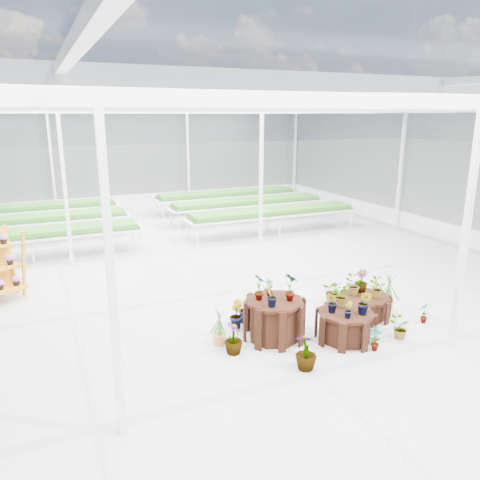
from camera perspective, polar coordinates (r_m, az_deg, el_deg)
name	(u,v)px	position (r m, az deg, el deg)	size (l,w,h in m)	color
ground_plane	(221,297)	(11.10, -2.34, -6.95)	(24.00, 24.00, 0.00)	gray
greenhouse_shell	(220,203)	(10.47, -2.47, 4.55)	(18.00, 24.00, 4.50)	white
steel_frame	(220,203)	(10.47, -2.47, 4.55)	(18.00, 24.00, 4.50)	silver
nursery_benches	(149,219)	(17.60, -10.98, 2.50)	(16.00, 7.00, 0.84)	silver
plinth_tall	(274,319)	(9.03, 4.21, -9.62)	(1.15, 1.15, 0.79)	black
plinth_mid	(345,326)	(9.21, 12.71, -10.17)	(1.10, 1.10, 0.58)	black
plinth_low	(364,306)	(10.30, 14.91, -7.84)	(1.06, 1.06, 0.48)	black
nursery_plants	(320,304)	(9.54, 9.78, -7.75)	(4.56, 2.81, 1.35)	#2E6A1F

